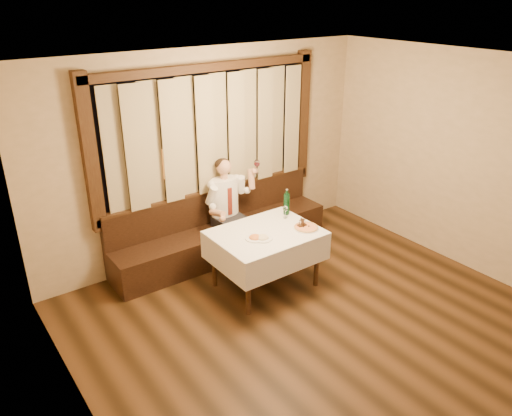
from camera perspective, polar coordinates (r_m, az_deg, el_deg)
room at (r=5.22m, az=5.97°, el=1.65°), size 5.01×6.01×2.81m
banquette at (r=6.99m, az=-3.96°, el=-2.94°), size 3.20×0.61×0.94m
dining_table at (r=6.08m, az=1.11°, el=-3.63°), size 1.27×0.97×0.76m
pizza at (r=6.14m, az=5.75°, el=-2.22°), size 0.31×0.31×0.03m
pasta_red at (r=5.86m, az=-0.10°, el=-3.24°), size 0.24×0.24×0.08m
pasta_cream at (r=5.86m, az=0.74°, el=-3.26°), size 0.24×0.24×0.08m
green_bottle at (r=6.45m, az=3.51°, el=0.52°), size 0.08×0.08×0.35m
table_wine_glass at (r=6.35m, az=3.37°, el=-0.13°), size 0.06×0.06×0.17m
cruet_caddy at (r=6.16m, az=5.28°, el=-1.83°), size 0.11×0.06×0.12m
seated_man at (r=6.74m, az=-3.20°, el=0.74°), size 0.76×0.57×1.40m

